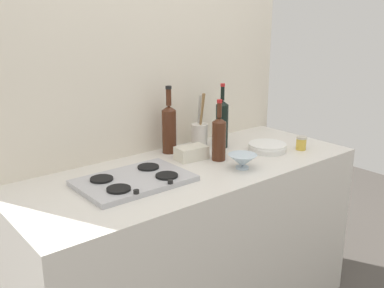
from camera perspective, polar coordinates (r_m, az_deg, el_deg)
counter_block at (r=2.38m, az=0.00°, el=-13.24°), size 1.80×0.70×0.90m
backsplash_panel at (r=2.43m, az=-5.71°, el=4.51°), size 1.90×0.06×2.26m
stovetop_hob at (r=2.00m, az=-7.43°, el=-4.70°), size 0.50×0.33×0.04m
plate_stack at (r=2.48m, az=9.70°, el=-0.43°), size 0.21×0.21×0.04m
wine_bottle_leftmost at (r=2.49m, az=3.90°, el=2.73°), size 0.07×0.07×0.36m
wine_bottle_mid_left at (r=2.27m, az=3.56°, el=0.83°), size 0.07×0.07×0.32m
wine_bottle_mid_right at (r=2.39m, az=-2.98°, el=2.15°), size 0.08×0.08×0.37m
mixing_bowl at (r=2.18m, az=6.54°, el=-2.17°), size 0.14×0.14×0.07m
butter_dish at (r=2.30m, az=-0.09°, el=-1.15°), size 0.17×0.12×0.07m
utensil_crock at (r=2.52m, az=0.97°, el=1.38°), size 0.09×0.09×0.31m
condiment_jar_front at (r=2.53m, az=13.95°, el=0.13°), size 0.06×0.06×0.08m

